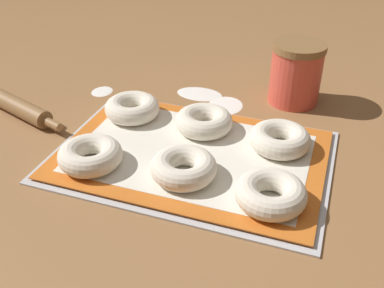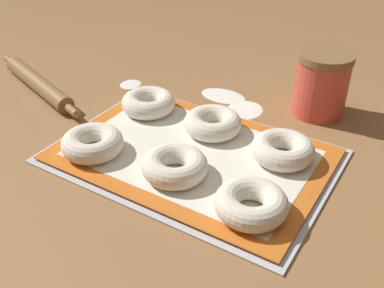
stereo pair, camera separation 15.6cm
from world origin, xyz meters
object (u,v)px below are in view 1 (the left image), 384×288
(bagel_front_left, at_px, (90,155))
(bagel_back_left, at_px, (132,108))
(bagel_back_right, at_px, (280,139))
(rolling_pin, at_px, (4,100))
(baking_tray, at_px, (192,156))
(bagel_back_center, at_px, (204,121))
(bagel_front_center, at_px, (184,167))
(flour_canister, at_px, (296,73))
(bagel_front_right, at_px, (271,194))

(bagel_front_left, bearing_deg, bagel_back_left, 91.84)
(bagel_back_right, distance_m, rolling_pin, 0.64)
(baking_tray, height_order, bagel_back_right, bagel_back_right)
(bagel_back_center, bearing_deg, baking_tray, -86.63)
(bagel_front_left, distance_m, bagel_front_center, 0.18)
(bagel_back_center, bearing_deg, flour_canister, 54.25)
(baking_tray, height_order, rolling_pin, rolling_pin)
(bagel_front_center, bearing_deg, baking_tray, 98.15)
(bagel_back_center, relative_size, rolling_pin, 0.31)
(rolling_pin, bearing_deg, bagel_back_right, 2.39)
(bagel_back_center, xyz_separation_m, flour_canister, (0.16, 0.22, 0.04))
(baking_tray, xyz_separation_m, flour_canister, (0.15, 0.31, 0.07))
(baking_tray, bearing_deg, bagel_back_center, 93.37)
(bagel_front_right, bearing_deg, bagel_front_left, -179.90)
(baking_tray, bearing_deg, bagel_back_right, 25.30)
(bagel_front_left, height_order, flour_canister, flour_canister)
(baking_tray, relative_size, rolling_pin, 1.35)
(bagel_front_right, bearing_deg, bagel_front_center, 172.54)
(bagel_front_right, height_order, bagel_back_center, same)
(baking_tray, distance_m, bagel_back_center, 0.10)
(bagel_front_center, xyz_separation_m, rolling_pin, (-0.49, 0.13, -0.01))
(bagel_front_left, xyz_separation_m, flour_canister, (0.32, 0.41, 0.04))
(bagel_back_right, bearing_deg, bagel_front_right, -84.80)
(bagel_back_right, bearing_deg, bagel_front_center, -133.99)
(baking_tray, bearing_deg, flour_canister, 63.96)
(baking_tray, relative_size, bagel_front_center, 4.41)
(bagel_front_right, xyz_separation_m, flour_canister, (-0.02, 0.41, 0.04))
(bagel_back_right, distance_m, flour_canister, 0.24)
(bagel_back_right, bearing_deg, bagel_front_left, -151.87)
(bagel_front_right, bearing_deg, bagel_back_left, 151.05)
(bagel_front_left, bearing_deg, rolling_pin, 155.09)
(bagel_front_left, distance_m, bagel_back_right, 0.37)
(bagel_front_left, relative_size, flour_canister, 0.83)
(bagel_front_left, xyz_separation_m, bagel_front_right, (0.34, 0.00, 0.00))
(bagel_front_left, distance_m, bagel_back_center, 0.25)
(baking_tray, relative_size, bagel_back_left, 4.41)
(bagel_front_center, distance_m, bagel_back_center, 0.17)
(baking_tray, relative_size, bagel_back_center, 4.41)
(bagel_back_center, bearing_deg, bagel_front_center, -84.42)
(rolling_pin, bearing_deg, flour_canister, 22.24)
(bagel_back_right, bearing_deg, rolling_pin, -177.61)
(bagel_back_right, xyz_separation_m, flour_canister, (-0.01, 0.23, 0.04))
(bagel_front_right, distance_m, rolling_pin, 0.67)
(bagel_back_center, height_order, flour_canister, flour_canister)
(baking_tray, xyz_separation_m, bagel_front_left, (-0.17, -0.10, 0.03))
(baking_tray, bearing_deg, bagel_front_left, -149.34)
(bagel_front_left, bearing_deg, bagel_front_right, 0.10)
(bagel_front_left, relative_size, bagel_back_right, 1.00)
(baking_tray, distance_m, rolling_pin, 0.49)
(bagel_back_center, height_order, rolling_pin, bagel_back_center)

